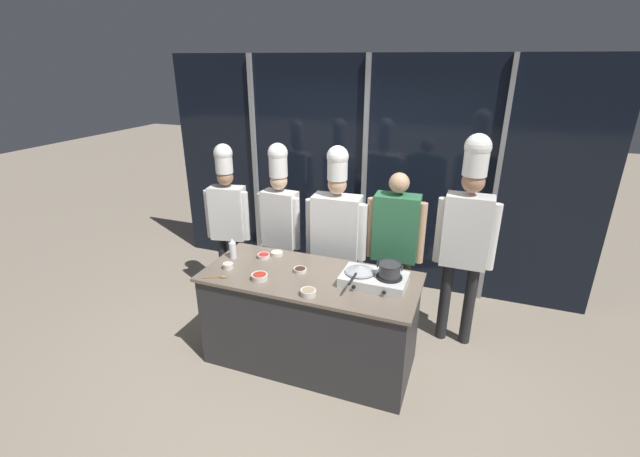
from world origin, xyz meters
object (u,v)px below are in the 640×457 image
object	(u,v)px
serving_spoon_slotted	(220,277)
chef_line	(337,228)
prep_bowl_chicken	(228,265)
person_guest	(395,239)
prep_bowl_chili_flakes	(260,276)
stock_pot	(390,270)
portable_stove	(374,279)
chef_head	(228,211)
prep_bowl_mushrooms	(308,292)
prep_bowl_noodles	(277,253)
squeeze_bottle_clear	(233,249)
prep_bowl_soy_glaze	(300,270)
chef_pastry	(467,227)
frying_pan	(360,269)
chef_sous	(280,215)
prep_bowl_bell_pepper	(264,256)

from	to	relation	value
serving_spoon_slotted	chef_line	bearing A→B (deg)	54.82
prep_bowl_chicken	person_guest	xyz separation A→B (m)	(1.33, 0.91, 0.10)
prep_bowl_chicken	prep_bowl_chili_flakes	xyz separation A→B (m)	(0.36, -0.08, 0.00)
stock_pot	prep_bowl_chicken	xyz separation A→B (m)	(-1.42, -0.18, -0.13)
portable_stove	chef_head	world-z (taller)	chef_head
prep_bowl_mushrooms	person_guest	world-z (taller)	person_guest
prep_bowl_noodles	serving_spoon_slotted	xyz separation A→B (m)	(-0.26, -0.58, -0.01)
chef_line	squeeze_bottle_clear	bearing A→B (deg)	34.90
prep_bowl_soy_glaze	prep_bowl_mushrooms	xyz separation A→B (m)	(0.22, -0.35, 0.01)
chef_line	chef_head	bearing A→B (deg)	-5.70
squeeze_bottle_clear	serving_spoon_slotted	world-z (taller)	squeeze_bottle_clear
prep_bowl_mushrooms	chef_line	xyz separation A→B (m)	(-0.10, 1.02, 0.15)
person_guest	squeeze_bottle_clear	bearing A→B (deg)	23.84
chef_line	chef_pastry	distance (m)	1.23
portable_stove	chef_line	size ratio (longest dim) A/B	0.29
portable_stove	prep_bowl_chicken	xyz separation A→B (m)	(-1.30, -0.18, -0.02)
prep_bowl_soy_glaze	person_guest	distance (m)	1.02
prep_bowl_chicken	portable_stove	bearing A→B (deg)	7.74
portable_stove	prep_bowl_chili_flakes	size ratio (longest dim) A/B	3.80
stock_pot	person_guest	world-z (taller)	person_guest
prep_bowl_chili_flakes	prep_bowl_mushrooms	bearing A→B (deg)	-11.11
frying_pan	stock_pot	bearing A→B (deg)	0.93
chef_pastry	squeeze_bottle_clear	bearing A→B (deg)	19.69
frying_pan	prep_bowl_chicken	bearing A→B (deg)	-171.64
frying_pan	person_guest	world-z (taller)	person_guest
prep_bowl_soy_glaze	prep_bowl_mushrooms	distance (m)	0.41
squeeze_bottle_clear	prep_bowl_soy_glaze	xyz separation A→B (m)	(0.70, -0.04, -0.07)
prep_bowl_chili_flakes	person_guest	xyz separation A→B (m)	(0.96, 0.99, 0.10)
chef_pastry	prep_bowl_soy_glaze	bearing A→B (deg)	29.81
prep_bowl_chili_flakes	chef_line	distance (m)	1.01
prep_bowl_noodles	serving_spoon_slotted	distance (m)	0.64
chef_head	chef_pastry	bearing A→B (deg)	169.45
prep_bowl_soy_glaze	prep_bowl_chili_flakes	bearing A→B (deg)	-136.84
chef_head	prep_bowl_mushrooms	bearing A→B (deg)	131.42
stock_pot	chef_head	size ratio (longest dim) A/B	0.11
prep_bowl_mushrooms	chef_head	world-z (taller)	chef_head
serving_spoon_slotted	chef_head	distance (m)	1.24
prep_bowl_mushrooms	chef_pastry	bearing A→B (deg)	44.56
prep_bowl_mushrooms	chef_sous	bearing A→B (deg)	125.12
squeeze_bottle_clear	person_guest	world-z (taller)	person_guest
serving_spoon_slotted	chef_line	distance (m)	1.26
person_guest	portable_stove	bearing A→B (deg)	85.17
frying_pan	prep_bowl_bell_pepper	distance (m)	0.99
prep_bowl_chicken	chef_head	xyz separation A→B (m)	(-0.55, 0.91, 0.15)
prep_bowl_bell_pepper	chef_line	distance (m)	0.78
frying_pan	prep_bowl_mushrooms	world-z (taller)	frying_pan
prep_bowl_chili_flakes	prep_bowl_noodles	distance (m)	0.49
frying_pan	chef_line	xyz separation A→B (m)	(-0.43, 0.67, 0.06)
chef_head	chef_line	xyz separation A→B (m)	(1.30, -0.06, 0.00)
prep_bowl_chili_flakes	serving_spoon_slotted	world-z (taller)	prep_bowl_chili_flakes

